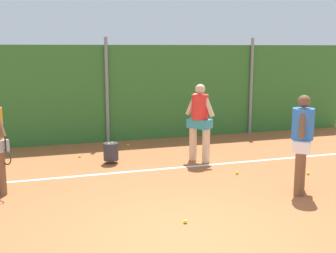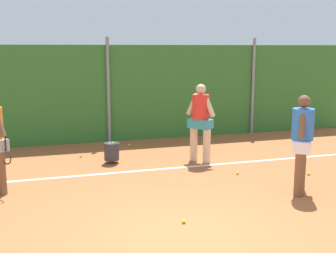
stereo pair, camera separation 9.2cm
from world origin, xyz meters
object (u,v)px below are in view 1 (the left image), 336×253
object	(u,v)px
tennis_ball_1	(308,173)
tennis_ball_2	(237,173)
tennis_ball_4	(117,144)
tennis_ball_5	(80,156)
tennis_ball_0	(128,145)
ball_hopper	(111,151)
player_foreground_near	(302,139)
tennis_ball_7	(185,221)
player_backcourt_far	(200,118)

from	to	relation	value
tennis_ball_1	tennis_ball_2	size ratio (longest dim) A/B	1.00
tennis_ball_4	tennis_ball_5	size ratio (longest dim) A/B	1.00
tennis_ball_0	tennis_ball_4	xyz separation A→B (m)	(-0.25, 0.26, 0.00)
ball_hopper	tennis_ball_4	distance (m)	2.00
player_foreground_near	tennis_ball_7	bearing A→B (deg)	143.53
tennis_ball_0	player_foreground_near	bearing A→B (deg)	-64.40
player_backcourt_far	tennis_ball_5	bearing A→B (deg)	27.52
player_backcourt_far	tennis_ball_0	distance (m)	2.71
ball_hopper	tennis_ball_7	xyz separation A→B (m)	(0.50, -3.96, -0.26)
player_foreground_near	tennis_ball_2	bearing A→B (deg)	59.87
player_foreground_near	tennis_ball_4	world-z (taller)	player_foreground_near
tennis_ball_2	tennis_ball_5	size ratio (longest dim) A/B	1.00
tennis_ball_0	tennis_ball_7	world-z (taller)	same
player_backcourt_far	ball_hopper	world-z (taller)	player_backcourt_far
tennis_ball_0	tennis_ball_7	xyz separation A→B (m)	(-0.27, -5.61, 0.00)
tennis_ball_4	tennis_ball_1	bearing A→B (deg)	-50.28
tennis_ball_2	tennis_ball_4	bearing A→B (deg)	118.41
tennis_ball_0	tennis_ball_1	xyz separation A→B (m)	(3.21, -3.91, 0.00)
tennis_ball_4	tennis_ball_5	xyz separation A→B (m)	(-1.19, -1.13, 0.00)
player_backcourt_far	tennis_ball_4	bearing A→B (deg)	-4.55
player_foreground_near	player_backcourt_far	distance (m)	2.92
tennis_ball_0	tennis_ball_4	bearing A→B (deg)	134.20
ball_hopper	tennis_ball_2	bearing A→B (deg)	-34.99
tennis_ball_0	player_backcourt_far	bearing A→B (deg)	-57.73
player_foreground_near	tennis_ball_5	xyz separation A→B (m)	(-3.78, 3.99, -1.03)
player_foreground_near	tennis_ball_0	distance (m)	5.49
tennis_ball_7	tennis_ball_1	bearing A→B (deg)	26.10
player_backcourt_far	tennis_ball_1	distance (m)	2.79
tennis_ball_4	tennis_ball_7	xyz separation A→B (m)	(-0.02, -5.87, 0.00)
tennis_ball_1	player_foreground_near	bearing A→B (deg)	-132.57
ball_hopper	tennis_ball_4	bearing A→B (deg)	74.89
tennis_ball_1	tennis_ball_7	world-z (taller)	same
player_backcourt_far	tennis_ball_2	distance (m)	1.70
player_foreground_near	player_backcourt_far	xyz separation A→B (m)	(-0.99, 2.75, 0.01)
tennis_ball_1	tennis_ball_4	xyz separation A→B (m)	(-3.46, 4.17, 0.00)
tennis_ball_0	tennis_ball_2	size ratio (longest dim) A/B	1.00
tennis_ball_5	player_foreground_near	bearing A→B (deg)	-46.61
player_backcourt_far	ball_hopper	bearing A→B (deg)	39.38
player_backcourt_far	tennis_ball_1	world-z (taller)	player_backcourt_far
tennis_ball_1	tennis_ball_2	xyz separation A→B (m)	(-1.48, 0.50, 0.00)
player_foreground_near	tennis_ball_1	world-z (taller)	player_foreground_near
player_foreground_near	tennis_ball_4	distance (m)	5.83
tennis_ball_1	ball_hopper	bearing A→B (deg)	150.53
tennis_ball_0	ball_hopper	bearing A→B (deg)	-115.00
tennis_ball_0	tennis_ball_1	size ratio (longest dim) A/B	1.00
player_foreground_near	ball_hopper	bearing A→B (deg)	81.55
tennis_ball_1	tennis_ball_2	world-z (taller)	same
tennis_ball_4	tennis_ball_5	world-z (taller)	same
player_backcourt_far	tennis_ball_7	distance (m)	3.98
player_foreground_near	tennis_ball_2	size ratio (longest dim) A/B	28.69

